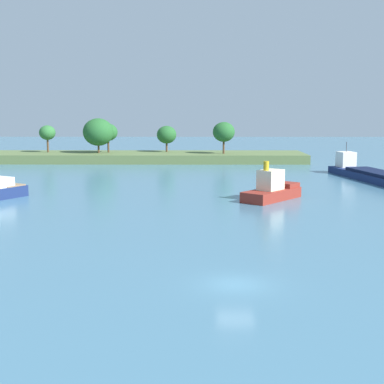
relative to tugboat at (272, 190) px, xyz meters
The scene contains 4 objects.
ground_plane 36.05m from the tugboat, 101.58° to the right, with size 400.00×400.00×0.00m, color teal.
treeline_island 58.66m from the tugboat, 114.78° to the left, with size 77.44×15.12×9.68m.
tugboat is the anchor object (origin of this frame).
cargo_barge 26.12m from the tugboat, 39.95° to the left, with size 10.79×33.29×5.77m.
Camera 1 is at (-2.67, -35.89, 11.71)m, focal length 51.68 mm.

